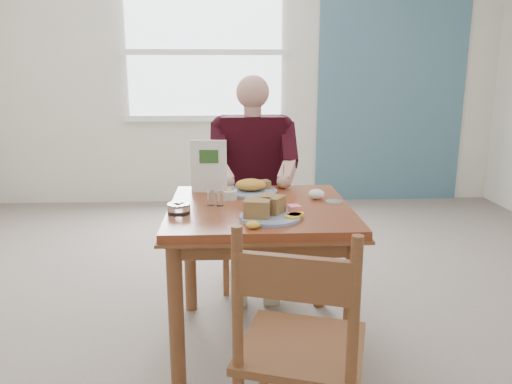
{
  "coord_description": "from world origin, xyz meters",
  "views": [
    {
      "loc": [
        -0.14,
        -2.41,
        1.4
      ],
      "look_at": [
        -0.02,
        0.0,
        0.82
      ],
      "focal_mm": 35.0,
      "sensor_mm": 36.0,
      "label": 1
    }
  ],
  "objects": [
    {
      "name": "far_plate",
      "position": [
        -0.03,
        0.27,
        0.78
      ],
      "size": [
        0.37,
        0.37,
        0.08
      ],
      "color": "white",
      "rests_on": "table"
    },
    {
      "name": "table",
      "position": [
        0.0,
        0.0,
        0.64
      ],
      "size": [
        0.92,
        0.92,
        0.75
      ],
      "color": "maroon",
      "rests_on": "ground"
    },
    {
      "name": "chair_near",
      "position": [
        0.09,
        -0.9,
        0.48
      ],
      "size": [
        0.53,
        0.53,
        0.95
      ],
      "color": "brown",
      "rests_on": "ground"
    },
    {
      "name": "near_plate",
      "position": [
        0.03,
        -0.22,
        0.78
      ],
      "size": [
        0.36,
        0.36,
        0.09
      ],
      "color": "white",
      "rests_on": "table"
    },
    {
      "name": "floor",
      "position": [
        0.0,
        0.0,
        0.0
      ],
      "size": [
        6.0,
        6.0,
        0.0
      ],
      "primitive_type": "plane",
      "color": "#6E6259",
      "rests_on": "ground"
    },
    {
      "name": "window",
      "position": [
        -0.4,
        2.97,
        1.6
      ],
      "size": [
        1.72,
        0.04,
        1.42
      ],
      "color": "white",
      "rests_on": "wall_back"
    },
    {
      "name": "chair_far",
      "position": [
        0.0,
        0.8,
        0.48
      ],
      "size": [
        0.42,
        0.42,
        0.95
      ],
      "color": "brown",
      "rests_on": "ground"
    },
    {
      "name": "menu",
      "position": [
        -0.26,
        0.3,
        0.9
      ],
      "size": [
        0.2,
        0.03,
        0.29
      ],
      "color": "white",
      "rests_on": "table"
    },
    {
      "name": "shakers",
      "position": [
        -0.22,
        0.01,
        0.79
      ],
      "size": [
        0.09,
        0.05,
        0.08
      ],
      "color": "white",
      "rests_on": "table"
    },
    {
      "name": "wall_back",
      "position": [
        0.0,
        3.0,
        1.4
      ],
      "size": [
        5.5,
        0.0,
        5.5
      ],
      "primitive_type": "plane",
      "rotation": [
        1.57,
        0.0,
        0.0
      ],
      "color": "silver",
      "rests_on": "ground"
    },
    {
      "name": "napkin",
      "position": [
        0.31,
        0.11,
        0.78
      ],
      "size": [
        0.1,
        0.09,
        0.05
      ],
      "primitive_type": "ellipsoid",
      "rotation": [
        0.0,
        0.0,
        -0.27
      ],
      "color": "white",
      "rests_on": "table"
    },
    {
      "name": "lemon_wedge",
      "position": [
        -0.05,
        -0.38,
        0.77
      ],
      "size": [
        0.06,
        0.05,
        0.03
      ],
      "primitive_type": "ellipsoid",
      "rotation": [
        0.0,
        0.0,
        -0.04
      ],
      "color": "yellow",
      "rests_on": "table"
    },
    {
      "name": "caddy",
      "position": [
        -0.15,
        0.13,
        0.77
      ],
      "size": [
        0.1,
        0.1,
        0.07
      ],
      "color": "white",
      "rests_on": "table"
    },
    {
      "name": "accent_panel",
      "position": [
        1.6,
        2.98,
        1.4
      ],
      "size": [
        1.6,
        0.02,
        2.8
      ],
      "primitive_type": "cube",
      "color": "#42697B",
      "rests_on": "ground"
    },
    {
      "name": "diner",
      "position": [
        0.0,
        0.71,
        0.81
      ],
      "size": [
        0.53,
        0.56,
        1.39
      ],
      "color": "tan",
      "rests_on": "chair_far"
    },
    {
      "name": "metal_dish",
      "position": [
        0.38,
        0.03,
        0.76
      ],
      "size": [
        0.1,
        0.1,
        0.01
      ],
      "primitive_type": "cylinder",
      "rotation": [
        0.0,
        0.0,
        0.17
      ],
      "color": "silver",
      "rests_on": "table"
    },
    {
      "name": "creamer",
      "position": [
        -0.39,
        -0.13,
        0.78
      ],
      "size": [
        0.11,
        0.11,
        0.05
      ],
      "color": "white",
      "rests_on": "table"
    }
  ]
}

